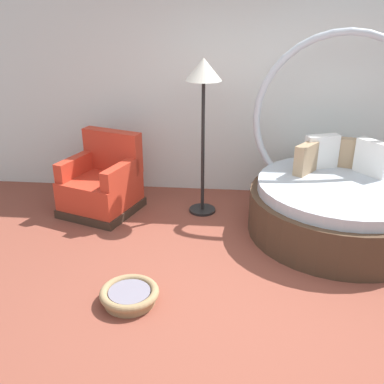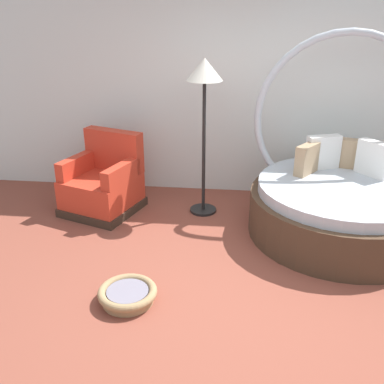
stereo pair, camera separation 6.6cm
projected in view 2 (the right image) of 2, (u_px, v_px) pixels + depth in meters
name	position (u px, v px, depth m)	size (l,w,h in m)	color
ground_plane	(239.00, 298.00, 3.89)	(8.00, 8.00, 0.02)	brown
back_wall	(246.00, 86.00, 5.55)	(8.00, 0.12, 2.78)	silver
round_daybed	(340.00, 198.00, 4.85)	(1.96, 1.96, 2.13)	#473323
red_armchair	(104.00, 184.00, 5.39)	(1.02, 1.02, 0.94)	#38281E
pet_basket	(128.00, 294.00, 3.81)	(0.51, 0.51, 0.13)	#9E7F56
floor_lamp	(204.00, 85.00, 4.85)	(0.40, 0.40, 1.82)	black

